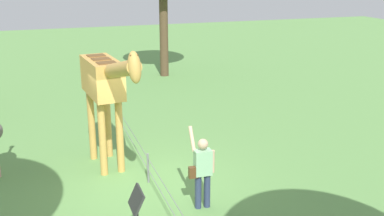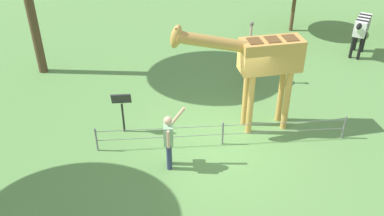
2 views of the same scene
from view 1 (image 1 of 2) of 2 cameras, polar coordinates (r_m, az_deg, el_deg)
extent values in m
plane|color=#60934C|center=(11.25, -5.75, -9.23)|extent=(60.00, 60.00, 0.00)
cylinder|color=gold|center=(11.56, -8.96, -3.46)|extent=(0.18, 0.18, 1.91)
cylinder|color=gold|center=(11.45, -11.07, -3.77)|extent=(0.18, 0.18, 1.91)
cylinder|color=gold|center=(12.56, -10.41, -1.83)|extent=(0.18, 0.18, 1.91)
cylinder|color=gold|center=(12.46, -12.36, -2.11)|extent=(0.18, 0.18, 1.91)
cube|color=gold|center=(11.60, -11.11, 3.78)|extent=(1.77, 0.89, 0.90)
cube|color=brown|center=(11.03, -10.58, 5.56)|extent=(0.41, 0.48, 0.02)
cube|color=brown|center=(11.51, -11.24, 6.00)|extent=(0.41, 0.48, 0.02)
cube|color=brown|center=(11.98, -11.84, 6.41)|extent=(0.41, 0.48, 0.02)
cylinder|color=gold|center=(9.98, -8.94, 4.75)|extent=(2.11, 0.56, 0.80)
ellipsoid|color=gold|center=(8.99, -7.16, 5.05)|extent=(0.45, 0.31, 0.69)
cylinder|color=brown|center=(8.96, -6.82, 6.20)|extent=(0.05, 0.05, 0.14)
cylinder|color=brown|center=(8.94, -7.58, 6.14)|extent=(0.05, 0.05, 0.14)
cylinder|color=navy|center=(9.96, 0.77, -10.33)|extent=(0.14, 0.14, 0.78)
cylinder|color=navy|center=(10.01, 1.88, -10.18)|extent=(0.14, 0.14, 0.78)
cube|color=#93C699|center=(9.70, 1.36, -6.77)|extent=(0.26, 0.37, 0.55)
sphere|color=#D8AD8C|center=(9.54, 1.38, -4.49)|extent=(0.22, 0.22, 0.22)
cylinder|color=#D8AD8C|center=(9.71, 0.02, -3.85)|extent=(0.38, 0.10, 0.50)
cylinder|color=#D8AD8C|center=(9.76, 2.60, -6.65)|extent=(0.08, 0.08, 0.50)
cube|color=brown|center=(9.67, 0.18, -7.98)|extent=(0.13, 0.21, 0.24)
cylinder|color=brown|center=(21.55, -3.52, 9.19)|extent=(0.39, 0.39, 3.97)
cube|color=#2D2D2D|center=(8.15, -6.94, -11.26)|extent=(0.56, 0.21, 0.38)
cylinder|color=slate|center=(14.30, -8.73, -1.82)|extent=(0.05, 0.05, 0.75)
cylinder|color=slate|center=(11.10, -5.47, -7.45)|extent=(0.05, 0.05, 0.75)
cube|color=slate|center=(11.00, -5.51, -6.21)|extent=(7.00, 0.01, 0.01)
cube|color=slate|center=(11.12, -5.47, -7.63)|extent=(7.00, 0.01, 0.01)
camera|label=2|loc=(14.43, 39.35, 23.22)|focal=39.50mm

